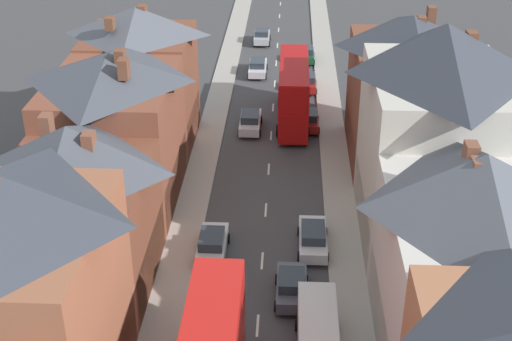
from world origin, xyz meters
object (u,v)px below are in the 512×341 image
(car_parked_left_b, at_px, (258,67))
(car_near_silver, at_px, (250,121))
(car_far_grey, at_px, (212,244))
(delivery_van, at_px, (317,330))
(car_near_blue, at_px, (308,119))
(car_mid_black, at_px, (292,286))
(car_parked_right_b, at_px, (313,238))
(car_parked_right_a, at_px, (306,54))
(car_parked_left_a, at_px, (307,82))
(double_decker_bus_lead, at_px, (293,91))
(car_mid_white, at_px, (262,36))

(car_parked_left_b, bearing_deg, car_near_silver, -90.00)
(car_far_grey, bearing_deg, delivery_van, -53.13)
(car_far_grey, relative_size, delivery_van, 0.84)
(car_near_blue, height_order, car_mid_black, car_mid_black)
(car_parked_left_b, height_order, car_parked_right_b, car_parked_right_b)
(car_near_silver, xyz_separation_m, car_parked_right_b, (4.90, -17.58, -0.01))
(car_parked_right_a, relative_size, delivery_van, 0.74)
(car_mid_black, relative_size, car_parked_left_b, 0.88)
(car_parked_left_a, distance_m, car_parked_left_b, 6.42)
(double_decker_bus_lead, relative_size, car_mid_white, 2.81)
(car_near_silver, bearing_deg, car_parked_right_b, -74.43)
(double_decker_bus_lead, xyz_separation_m, car_parked_left_b, (-3.59, 11.61, -2.02))
(car_near_blue, bearing_deg, car_near_silver, -173.09)
(car_near_blue, relative_size, car_parked_right_b, 0.87)
(car_near_blue, xyz_separation_m, car_parked_left_b, (-4.90, 12.89, -0.01))
(car_parked_left_a, xyz_separation_m, car_parked_right_a, (0.00, 8.27, 0.00))
(double_decker_bus_lead, distance_m, car_parked_left_b, 12.32)
(double_decker_bus_lead, xyz_separation_m, car_mid_white, (-3.59, 21.72, -2.00))
(car_near_blue, distance_m, car_mid_black, 23.20)
(car_near_blue, xyz_separation_m, car_mid_white, (-4.90, 23.00, 0.01))
(car_near_blue, bearing_deg, car_mid_white, 102.03)
(car_parked_right_a, distance_m, car_parked_right_b, 35.19)
(car_near_silver, bearing_deg, car_parked_left_a, 62.31)
(double_decker_bus_lead, xyz_separation_m, car_mid_black, (0.01, -24.45, -2.00))
(car_parked_left_b, xyz_separation_m, delivery_van, (4.90, -40.32, 0.54))
(car_far_grey, distance_m, delivery_van, 10.35)
(car_mid_black, bearing_deg, car_parked_left_b, 95.70)
(car_mid_white, xyz_separation_m, car_far_grey, (-1.30, -42.17, -0.02))
(car_near_silver, xyz_separation_m, car_parked_right_a, (4.90, 17.61, 0.00))
(car_near_blue, xyz_separation_m, car_parked_right_a, (0.00, 17.01, 0.02))
(car_far_grey, bearing_deg, car_parked_right_a, 80.28)
(car_near_silver, bearing_deg, car_parked_left_b, 90.00)
(car_parked_right_b, bearing_deg, car_mid_black, -104.60)
(car_mid_black, xyz_separation_m, car_mid_white, (-3.60, 46.17, 0.00))
(double_decker_bus_lead, xyz_separation_m, car_parked_right_a, (1.31, 15.73, -1.99))
(car_parked_right_b, bearing_deg, car_near_blue, 90.00)
(car_near_blue, xyz_separation_m, car_near_silver, (-4.90, -0.59, 0.01))
(car_near_silver, relative_size, car_far_grey, 1.02)
(double_decker_bus_lead, distance_m, car_parked_right_a, 15.91)
(car_parked_right_a, distance_m, car_parked_left_b, 6.40)
(car_parked_left_a, relative_size, car_parked_right_b, 0.84)
(car_parked_right_a, bearing_deg, car_mid_black, -91.85)
(car_parked_left_b, bearing_deg, car_parked_left_a, -40.24)
(car_near_silver, xyz_separation_m, delivery_van, (4.90, -26.84, 0.52))
(double_decker_bus_lead, bearing_deg, car_parked_right_a, 85.24)
(double_decker_bus_lead, bearing_deg, delivery_van, -87.39)
(double_decker_bus_lead, bearing_deg, car_near_blue, -44.40)
(car_mid_white, bearing_deg, car_parked_left_a, -71.03)
(car_mid_black, bearing_deg, delivery_van, -73.04)
(car_mid_white, bearing_deg, car_parked_left_b, -90.00)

